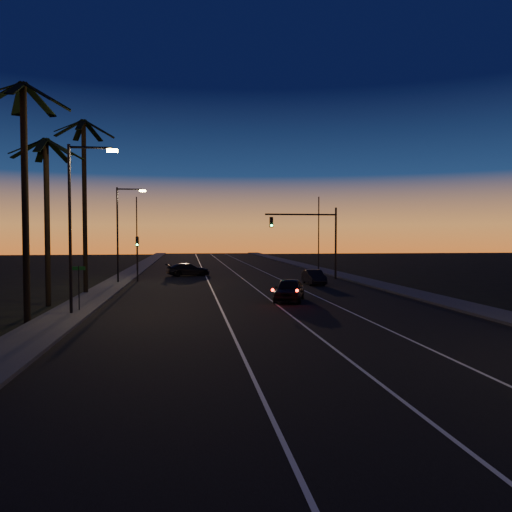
{
  "coord_description": "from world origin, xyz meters",
  "views": [
    {
      "loc": [
        -4.91,
        -7.24,
        4.21
      ],
      "look_at": [
        -1.09,
        20.43,
        3.09
      ],
      "focal_mm": 35.0,
      "sensor_mm": 36.0,
      "label": 1
    }
  ],
  "objects": [
    {
      "name": "road",
      "position": [
        0.0,
        30.0,
        0.01
      ],
      "size": [
        20.0,
        170.0,
        0.01
      ],
      "primitive_type": "cube",
      "color": "black",
      "rests_on": "ground"
    },
    {
      "name": "ground",
      "position": [
        0.0,
        0.0,
        0.0
      ],
      "size": [
        220.0,
        220.0,
        0.0
      ],
      "primitive_type": "plane",
      "color": "black",
      "rests_on": "ground"
    },
    {
      "name": "lane_stripe_right",
      "position": [
        4.0,
        30.0,
        0.02
      ],
      "size": [
        0.12,
        160.0,
        0.01
      ],
      "primitive_type": "cube",
      "color": "silver",
      "rests_on": "road"
    },
    {
      "name": "far_pole_left",
      "position": [
        -11.0,
        55.0,
        4.5
      ],
      "size": [
        0.14,
        0.14,
        9.0
      ],
      "primitive_type": "cylinder",
      "color": "black",
      "rests_on": "ground"
    },
    {
      "name": "streetlight_left_near",
      "position": [
        -10.7,
        20.0,
        5.32
      ],
      "size": [
        2.55,
        0.26,
        9.0
      ],
      "color": "black",
      "rests_on": "ground"
    },
    {
      "name": "palm_far",
      "position": [
        -12.2,
        30.0,
        7.61
      ],
      "size": [
        4.25,
        4.16,
        12.53
      ],
      "color": "black",
      "rests_on": "ground"
    },
    {
      "name": "right_car",
      "position": [
        5.97,
        34.8,
        0.65
      ],
      "size": [
        1.38,
        3.86,
        1.27
      ],
      "color": "black",
      "rests_on": "road"
    },
    {
      "name": "sidewalk_left",
      "position": [
        -11.2,
        30.0,
        0.08
      ],
      "size": [
        2.4,
        170.0,
        0.16
      ],
      "primitive_type": "cube",
      "color": "#3A3B38",
      "rests_on": "ground"
    },
    {
      "name": "cross_car",
      "position": [
        -4.83,
        45.73,
        0.68
      ],
      "size": [
        4.91,
        3.01,
        1.33
      ],
      "color": "black",
      "rests_on": "road"
    },
    {
      "name": "sidewalk_right",
      "position": [
        11.2,
        30.0,
        0.08
      ],
      "size": [
        2.4,
        170.0,
        0.16
      ],
      "primitive_type": "cube",
      "color": "#3A3B38",
      "rests_on": "ground"
    },
    {
      "name": "far_pole_right",
      "position": [
        11.0,
        52.0,
        4.5
      ],
      "size": [
        0.14,
        0.14,
        9.0
      ],
      "primitive_type": "cylinder",
      "color": "black",
      "rests_on": "ground"
    },
    {
      "name": "lane_stripe_left",
      "position": [
        -3.0,
        30.0,
        0.02
      ],
      "size": [
        0.12,
        160.0,
        0.01
      ],
      "primitive_type": "cube",
      "color": "silver",
      "rests_on": "road"
    },
    {
      "name": "lane_stripe_mid",
      "position": [
        0.5,
        30.0,
        0.02
      ],
      "size": [
        0.12,
        160.0,
        0.01
      ],
      "primitive_type": "cube",
      "color": "silver",
      "rests_on": "road"
    },
    {
      "name": "signal_mast",
      "position": [
        7.14,
        39.99,
        4.78
      ],
      "size": [
        7.1,
        0.41,
        7.0
      ],
      "color": "black",
      "rests_on": "ground"
    },
    {
      "name": "street_sign",
      "position": [
        -10.8,
        21.0,
        1.66
      ],
      "size": [
        0.7,
        0.06,
        2.6
      ],
      "color": "black",
      "rests_on": "ground"
    },
    {
      "name": "palm_near",
      "position": [
        -12.6,
        18.0,
        7.07
      ],
      "size": [
        4.25,
        4.16,
        11.53
      ],
      "color": "black",
      "rests_on": "ground"
    },
    {
      "name": "palm_mid",
      "position": [
        -13.2,
        24.0,
        6.25
      ],
      "size": [
        4.25,
        4.16,
        10.03
      ],
      "color": "black",
      "rests_on": "ground"
    },
    {
      "name": "streetlight_left_far",
      "position": [
        -10.69,
        38.0,
        5.06
      ],
      "size": [
        2.55,
        0.26,
        8.5
      ],
      "color": "black",
      "rests_on": "ground"
    },
    {
      "name": "lead_car",
      "position": [
        1.62,
        24.3,
        0.74
      ],
      "size": [
        3.04,
        5.06,
        1.46
      ],
      "color": "black",
      "rests_on": "road"
    },
    {
      "name": "signal_post",
      "position": [
        -9.5,
        39.98,
        2.89
      ],
      "size": [
        0.28,
        0.37,
        4.2
      ],
      "color": "black",
      "rests_on": "ground"
    }
  ]
}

